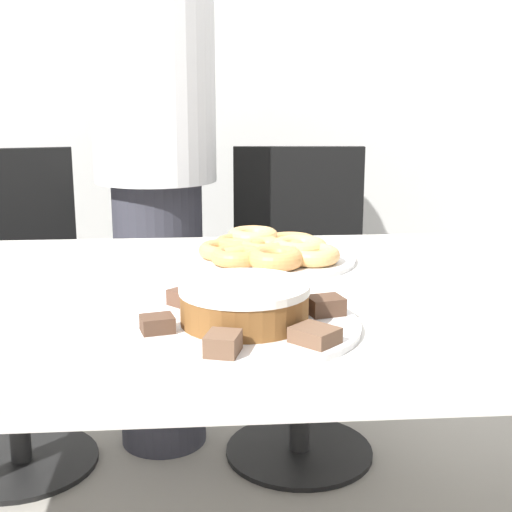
% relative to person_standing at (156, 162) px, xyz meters
% --- Properties ---
extents(wall_back, '(8.00, 0.05, 2.60)m').
position_rel_person_standing_xyz_m(wall_back, '(0.17, 0.71, 0.43)').
color(wall_back, silver).
rests_on(wall_back, ground_plane).
extents(table, '(1.95, 0.92, 0.73)m').
position_rel_person_standing_xyz_m(table, '(0.17, -0.85, -0.21)').
color(table, silver).
rests_on(table, ground_plane).
extents(person_standing, '(0.35, 0.35, 1.64)m').
position_rel_person_standing_xyz_m(person_standing, '(0.00, 0.00, 0.00)').
color(person_standing, '#383842').
rests_on(person_standing, ground_plane).
extents(office_chair_left, '(0.52, 0.52, 0.90)m').
position_rel_person_standing_xyz_m(office_chair_left, '(-0.42, -0.06, -0.44)').
color(office_chair_left, black).
rests_on(office_chair_left, ground_plane).
extents(office_chair_right, '(0.47, 0.47, 0.90)m').
position_rel_person_standing_xyz_m(office_chair_right, '(0.41, -0.06, -0.44)').
color(office_chair_right, black).
rests_on(office_chair_right, ground_plane).
extents(plate_cake, '(0.34, 0.34, 0.01)m').
position_rel_person_standing_xyz_m(plate_cake, '(0.19, -1.06, -0.14)').
color(plate_cake, white).
rests_on(plate_cake, table).
extents(plate_donuts, '(0.37, 0.37, 0.01)m').
position_rel_person_standing_xyz_m(plate_donuts, '(0.25, -0.64, -0.14)').
color(plate_donuts, white).
rests_on(plate_donuts, table).
extents(frosted_cake, '(0.19, 0.19, 0.06)m').
position_rel_person_standing_xyz_m(frosted_cake, '(0.19, -1.06, -0.10)').
color(frosted_cake, brown).
rests_on(frosted_cake, plate_cake).
extents(lamington_0, '(0.05, 0.05, 0.02)m').
position_rel_person_standing_xyz_m(lamington_0, '(0.06, -1.09, -0.12)').
color(lamington_0, '#513828').
rests_on(lamington_0, plate_cake).
extents(lamington_1, '(0.05, 0.06, 0.03)m').
position_rel_person_standing_xyz_m(lamington_1, '(0.15, -1.19, -0.12)').
color(lamington_1, brown).
rests_on(lamington_1, plate_cake).
extents(lamington_2, '(0.08, 0.08, 0.02)m').
position_rel_person_standing_xyz_m(lamington_2, '(0.28, -1.15, -0.12)').
color(lamington_2, brown).
rests_on(lamington_2, plate_cake).
extents(lamington_3, '(0.06, 0.06, 0.03)m').
position_rel_person_standing_xyz_m(lamington_3, '(0.31, -1.03, -0.12)').
color(lamington_3, '#513828').
rests_on(lamington_3, plate_cake).
extents(lamington_4, '(0.06, 0.07, 0.02)m').
position_rel_person_standing_xyz_m(lamington_4, '(0.22, -0.94, -0.12)').
color(lamington_4, '#513828').
rests_on(lamington_4, plate_cake).
extents(lamington_5, '(0.06, 0.06, 0.02)m').
position_rel_person_standing_xyz_m(lamington_5, '(0.10, -0.97, -0.12)').
color(lamington_5, brown).
rests_on(lamington_5, plate_cake).
extents(donut_0, '(0.10, 0.10, 0.03)m').
position_rel_person_standing_xyz_m(donut_0, '(0.25, -0.64, -0.11)').
color(donut_0, tan).
rests_on(donut_0, plate_donuts).
extents(donut_1, '(0.11, 0.11, 0.03)m').
position_rel_person_standing_xyz_m(donut_1, '(0.27, -0.73, -0.11)').
color(donut_1, '#D18E4C').
rests_on(donut_1, plate_donuts).
extents(donut_2, '(0.11, 0.11, 0.03)m').
position_rel_person_standing_xyz_m(donut_2, '(0.34, -0.70, -0.11)').
color(donut_2, '#E5AD66').
rests_on(donut_2, plate_donuts).
extents(donut_3, '(0.12, 0.12, 0.04)m').
position_rel_person_standing_xyz_m(donut_3, '(0.33, -0.64, -0.11)').
color(donut_3, '#E5AD66').
rests_on(donut_3, plate_donuts).
extents(donut_4, '(0.11, 0.11, 0.03)m').
position_rel_person_standing_xyz_m(donut_4, '(0.32, -0.57, -0.12)').
color(donut_4, tan).
rests_on(donut_4, plate_donuts).
extents(donut_5, '(0.11, 0.11, 0.04)m').
position_rel_person_standing_xyz_m(donut_5, '(0.24, -0.53, -0.11)').
color(donut_5, '#E5AD66').
rests_on(donut_5, plate_donuts).
extents(donut_6, '(0.12, 0.12, 0.03)m').
position_rel_person_standing_xyz_m(donut_6, '(0.21, -0.59, -0.12)').
color(donut_6, '#D18E4C').
rests_on(donut_6, plate_donuts).
extents(donut_7, '(0.12, 0.12, 0.03)m').
position_rel_person_standing_xyz_m(donut_7, '(0.18, -0.64, -0.12)').
color(donut_7, tan).
rests_on(donut_7, plate_donuts).
extents(donut_8, '(0.10, 0.10, 0.03)m').
position_rel_person_standing_xyz_m(donut_8, '(0.20, -0.70, -0.11)').
color(donut_8, '#D18E4C').
rests_on(donut_8, plate_donuts).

